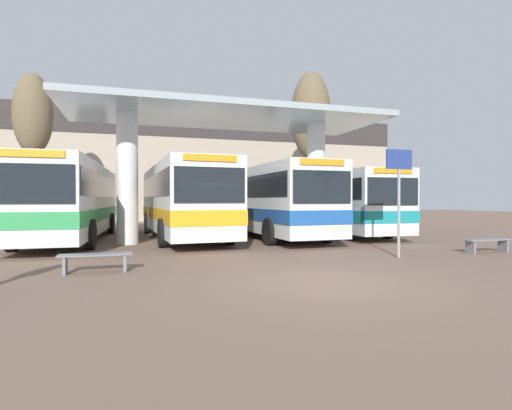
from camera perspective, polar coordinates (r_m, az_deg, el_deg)
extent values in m
plane|color=#755B4C|center=(8.96, 9.50, -10.68)|extent=(100.00, 100.00, 0.00)
cube|color=tan|center=(34.26, -10.59, 5.48)|extent=(40.00, 0.50, 9.22)
cube|color=#332D2D|center=(34.73, -10.60, 11.25)|extent=(40.00, 0.58, 2.21)
cylinder|color=silver|center=(16.80, -17.91, 3.65)|extent=(0.83, 0.83, 5.27)
cylinder|color=silver|center=(18.65, 8.57, 3.38)|extent=(0.83, 0.83, 5.27)
cube|color=#93A3A8|center=(17.61, -3.97, 12.60)|extent=(13.30, 5.36, 0.24)
cube|color=silver|center=(19.15, -24.70, 0.78)|extent=(3.07, 12.03, 2.92)
cube|color=black|center=(19.16, -24.71, 2.44)|extent=(3.09, 11.56, 0.93)
cube|color=#2D934C|center=(19.16, -24.69, -1.18)|extent=(3.11, 12.08, 0.53)
cube|color=black|center=(13.31, -29.32, 2.69)|extent=(2.29, 0.17, 1.17)
cube|color=orange|center=(13.37, -29.34, 6.47)|extent=(1.75, 0.13, 0.22)
cylinder|color=black|center=(15.90, -31.50, -3.82)|extent=(0.33, 1.09, 1.08)
cylinder|color=black|center=(15.35, -22.55, -3.92)|extent=(0.33, 1.09, 1.08)
cylinder|color=black|center=(22.64, -26.31, -2.46)|extent=(0.33, 1.09, 1.08)
cylinder|color=black|center=(22.27, -20.01, -2.48)|extent=(0.33, 1.09, 1.08)
cube|color=white|center=(18.80, -10.55, 0.89)|extent=(3.11, 11.42, 2.94)
cube|color=black|center=(18.81, -10.56, 2.59)|extent=(3.13, 10.97, 0.94)
cube|color=orange|center=(18.81, -10.55, -1.13)|extent=(3.15, 11.47, 0.53)
cube|color=black|center=(13.23, -6.55, 2.88)|extent=(2.38, 0.17, 1.18)
cube|color=orange|center=(13.29, -6.55, 6.72)|extent=(1.81, 0.13, 0.22)
cylinder|color=black|center=(15.20, -13.21, -3.92)|extent=(0.33, 1.10, 1.09)
cylinder|color=black|center=(15.71, -3.78, -3.75)|extent=(0.33, 1.10, 1.09)
cylinder|color=black|center=(21.77, -15.24, -2.52)|extent=(0.33, 1.10, 1.09)
cylinder|color=black|center=(22.13, -8.55, -2.45)|extent=(0.33, 1.10, 1.09)
cube|color=white|center=(18.93, 1.97, 0.80)|extent=(2.74, 10.43, 2.89)
cube|color=black|center=(18.94, 1.97, 2.47)|extent=(2.77, 10.02, 0.92)
cube|color=#1E519E|center=(18.94, 1.97, -1.16)|extent=(2.78, 10.47, 0.52)
cube|color=black|center=(14.18, 9.47, 2.57)|extent=(2.26, 0.12, 1.16)
cube|color=orange|center=(14.24, 9.48, 6.07)|extent=(1.72, 0.10, 0.22)
cylinder|color=black|center=(15.54, 1.95, -3.82)|extent=(0.31, 1.08, 1.07)
cylinder|color=black|center=(16.56, 9.92, -3.55)|extent=(0.31, 1.08, 1.07)
cylinder|color=black|center=(21.30, -3.85, -2.59)|extent=(0.31, 1.08, 1.07)
cylinder|color=black|center=(22.06, 2.32, -2.47)|extent=(0.31, 1.08, 1.07)
cube|color=white|center=(21.82, 10.31, 0.54)|extent=(2.92, 11.84, 2.74)
cube|color=black|center=(21.83, 10.31, 1.90)|extent=(2.94, 11.37, 0.88)
cube|color=teal|center=(21.83, 10.30, -1.08)|extent=(2.96, 11.88, 0.49)
cube|color=black|center=(16.67, 19.01, 1.86)|extent=(2.26, 0.15, 1.10)
cube|color=orange|center=(16.71, 19.02, 4.67)|extent=(1.72, 0.12, 0.22)
cylinder|color=black|center=(18.05, 11.71, -3.30)|extent=(0.32, 1.02, 1.01)
cylinder|color=black|center=(19.28, 18.25, -3.06)|extent=(0.32, 1.02, 1.01)
cylinder|color=black|center=(24.38, 4.44, -2.24)|extent=(0.32, 1.02, 1.01)
cylinder|color=black|center=(25.30, 9.69, -2.14)|extent=(0.32, 1.02, 1.01)
cube|color=slate|center=(10.53, -21.94, -6.58)|extent=(1.70, 0.44, 0.04)
cube|color=slate|center=(10.64, -25.62, -7.78)|extent=(0.07, 0.37, 0.42)
cube|color=slate|center=(10.53, -18.21, -7.83)|extent=(0.07, 0.37, 0.42)
cube|color=slate|center=(15.43, 30.13, -4.31)|extent=(1.74, 0.44, 0.04)
cube|color=slate|center=(14.95, 28.31, -5.35)|extent=(0.07, 0.37, 0.42)
cube|color=slate|center=(15.97, 31.82, -4.99)|extent=(0.07, 0.37, 0.42)
cylinder|color=gray|center=(13.01, 19.73, -1.13)|extent=(0.09, 0.09, 2.72)
cube|color=navy|center=(13.07, 19.76, 6.15)|extent=(0.90, 0.06, 0.60)
cylinder|color=#473A2B|center=(28.61, 7.82, 3.26)|extent=(0.42, 0.42, 6.06)
ellipsoid|color=brown|center=(29.20, 7.83, 12.55)|extent=(2.80, 2.80, 6.15)
cylinder|color=#473A2B|center=(27.21, -29.21, 2.75)|extent=(0.40, 0.40, 5.54)
ellipsoid|color=brown|center=(27.67, -29.26, 11.27)|extent=(2.21, 2.21, 4.86)
cube|color=black|center=(32.11, 4.04, -1.03)|extent=(4.71, 1.93, 1.10)
cube|color=#1E2328|center=(32.09, 4.04, 0.59)|extent=(2.62, 1.71, 0.72)
cylinder|color=black|center=(33.51, 5.71, -1.73)|extent=(0.66, 0.24, 0.66)
cylinder|color=black|center=(31.94, 7.04, -1.86)|extent=(0.66, 0.24, 0.66)
cylinder|color=black|center=(32.40, 1.09, -1.81)|extent=(0.66, 0.24, 0.66)
cylinder|color=black|center=(30.76, 2.23, -1.95)|extent=(0.66, 0.24, 0.66)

